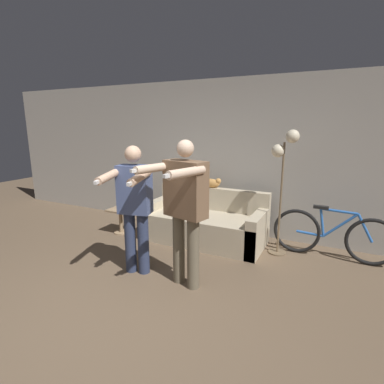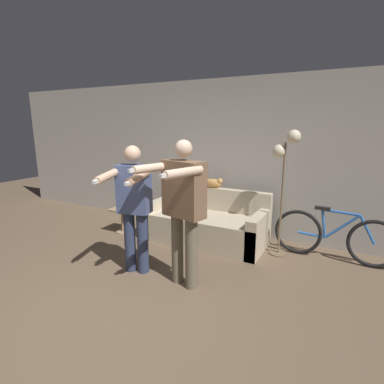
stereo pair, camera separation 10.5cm
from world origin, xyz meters
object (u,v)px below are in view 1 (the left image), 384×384
at_px(person_left, 134,203).
at_px(cup, 123,205).
at_px(couch, 205,224).
at_px(floor_lamp, 284,160).
at_px(side_table, 121,216).
at_px(person_right, 185,204).
at_px(bicycle, 332,235).
at_px(cat, 211,183).

bearing_deg(person_left, cup, 122.01).
bearing_deg(couch, floor_lamp, 1.56).
height_order(floor_lamp, side_table, floor_lamp).
xyz_separation_m(person_right, side_table, (-1.81, 1.05, -0.69)).
distance_m(couch, bicycle, 1.88).
relative_size(person_right, cup, 16.97).
height_order(person_left, side_table, person_left).
distance_m(person_right, side_table, 2.21).
bearing_deg(cat, person_right, -77.00).
distance_m(person_left, bicycle, 2.76).
xyz_separation_m(couch, cat, (-0.03, 0.33, 0.62)).
xyz_separation_m(cat, side_table, (-1.42, -0.65, -0.59)).
xyz_separation_m(cat, floor_lamp, (1.21, -0.30, 0.48)).
bearing_deg(person_left, side_table, 123.92).
relative_size(floor_lamp, cup, 17.87).
bearing_deg(floor_lamp, cup, -173.26).
xyz_separation_m(couch, side_table, (-1.45, -0.33, 0.03)).
bearing_deg(bicycle, person_right, -134.27).
relative_size(person_right, bicycle, 1.05).
xyz_separation_m(person_left, person_right, (0.69, 0.00, 0.07)).
relative_size(floor_lamp, side_table, 4.13).
xyz_separation_m(person_left, bicycle, (2.21, 1.56, -0.58)).
height_order(cat, cup, cat).
bearing_deg(side_table, floor_lamp, 7.75).
bearing_deg(floor_lamp, person_left, -136.90).
bearing_deg(cup, floor_lamp, 6.74).
distance_m(cat, side_table, 1.67).
height_order(person_left, person_right, person_right).
relative_size(person_left, cat, 3.73).
distance_m(cat, bicycle, 1.99).
relative_size(person_left, side_table, 3.72).
xyz_separation_m(floor_lamp, cup, (-2.60, -0.31, -0.90)).
xyz_separation_m(cup, bicycle, (3.31, 0.46, -0.14)).
distance_m(couch, person_left, 1.56).
height_order(person_right, cat, person_right).
relative_size(couch, side_table, 4.43).
height_order(couch, person_left, person_left).
bearing_deg(couch, cup, -169.09).
distance_m(side_table, cup, 0.19).
xyz_separation_m(side_table, bicycle, (3.33, 0.51, 0.04)).
relative_size(couch, bicycle, 1.19).
height_order(floor_lamp, bicycle, floor_lamp).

